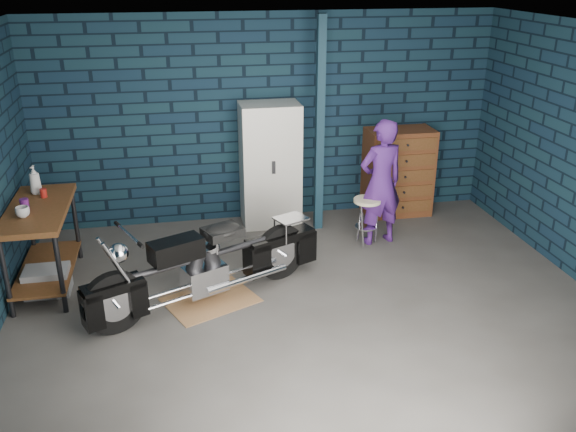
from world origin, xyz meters
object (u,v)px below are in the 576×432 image
object	(u,v)px
workbench	(44,247)
tool_chest	(398,172)
person	(381,183)
storage_bin	(47,281)
shop_stool	(366,222)
motorcycle	(208,258)
locker	(270,165)

from	to	relation	value
workbench	tool_chest	bearing A→B (deg)	15.65
person	storage_bin	world-z (taller)	person
storage_bin	workbench	bearing A→B (deg)	96.10
tool_chest	shop_stool	distance (m)	1.21
motorcycle	person	xyz separation A→B (m)	(2.17, 1.06, 0.29)
person	shop_stool	distance (m)	0.51
person	tool_chest	xyz separation A→B (m)	(0.56, 0.86, -0.19)
storage_bin	shop_stool	distance (m)	3.70
person	shop_stool	size ratio (longest dim) A/B	2.58
workbench	locker	world-z (taller)	locker
workbench	locker	bearing A→B (deg)	25.07
motorcycle	shop_stool	distance (m)	2.23
shop_stool	workbench	bearing A→B (deg)	-175.02
workbench	tool_chest	xyz separation A→B (m)	(4.42, 1.24, 0.14)
person	shop_stool	world-z (taller)	person
storage_bin	tool_chest	bearing A→B (deg)	17.95
person	locker	bearing A→B (deg)	-46.51
person	tool_chest	size ratio (longest dim) A/B	1.31
person	storage_bin	size ratio (longest dim) A/B	3.45
motorcycle	person	size ratio (longest dim) A/B	1.42
locker	storage_bin	bearing A→B (deg)	-151.52
workbench	storage_bin	xyz separation A→B (m)	(0.02, -0.19, -0.31)
locker	shop_stool	xyz separation A→B (m)	(1.04, -0.92, -0.50)
workbench	shop_stool	xyz separation A→B (m)	(3.68, 0.32, -0.15)
person	motorcycle	bearing A→B (deg)	14.64
workbench	motorcycle	xyz separation A→B (m)	(1.69, -0.67, 0.03)
person	storage_bin	xyz separation A→B (m)	(-3.84, -0.57, -0.64)
person	storage_bin	bearing A→B (deg)	-2.86
locker	motorcycle	bearing A→B (deg)	-116.60
tool_chest	shop_stool	bearing A→B (deg)	-128.75
workbench	shop_stool	world-z (taller)	workbench
storage_bin	locker	bearing A→B (deg)	28.48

